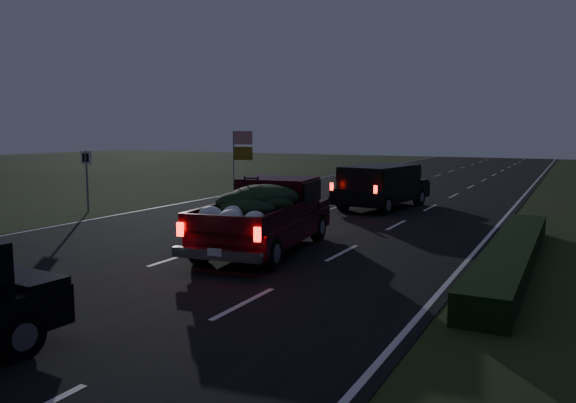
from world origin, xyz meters
The scene contains 6 objects.
ground centered at (0.00, 0.00, 0.00)m, with size 120.00×120.00×0.00m, color black.
road_asphalt centered at (0.00, 0.00, 0.01)m, with size 14.00×120.00×0.02m, color black.
hedge_row centered at (7.80, 3.00, 0.30)m, with size 1.00×10.00×0.60m, color black.
route_sign centered at (-8.50, 5.00, 1.66)m, with size 0.55×0.08×2.50m.
pickup_truck centered at (1.58, 1.91, 1.09)m, with size 2.86×5.81×2.92m.
lead_suv centered at (1.76, 11.43, 1.12)m, with size 2.88×5.42×1.48m.
Camera 1 is at (9.11, -11.30, 3.29)m, focal length 35.00 mm.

